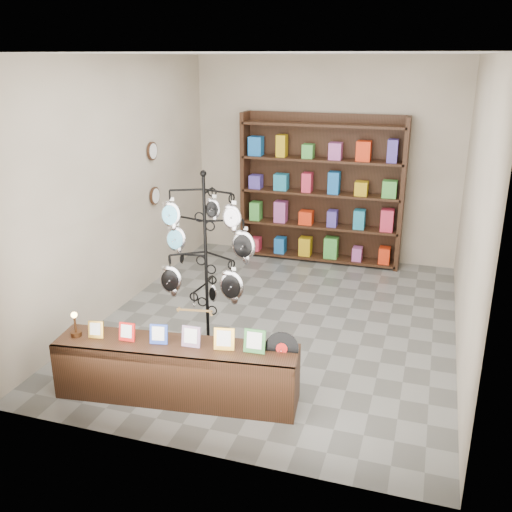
{
  "coord_description": "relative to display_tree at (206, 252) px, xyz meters",
  "views": [
    {
      "loc": [
        1.6,
        -5.93,
        2.97
      ],
      "look_at": [
        0.03,
        -1.0,
        1.16
      ],
      "focal_mm": 40.0,
      "sensor_mm": 36.0,
      "label": 1
    }
  ],
  "objects": [
    {
      "name": "room_envelope",
      "position": [
        0.51,
        0.96,
        0.72
      ],
      "size": [
        5.0,
        5.0,
        5.0
      ],
      "color": "beige",
      "rests_on": "ground"
    },
    {
      "name": "display_tree",
      "position": [
        0.0,
        0.0,
        0.0
      ],
      "size": [
        1.0,
        0.88,
        1.95
      ],
      "rotation": [
        0.0,
        0.0,
        0.09
      ],
      "color": "black",
      "rests_on": "ground"
    },
    {
      "name": "ground",
      "position": [
        0.51,
        0.96,
        -1.13
      ],
      "size": [
        5.0,
        5.0,
        0.0
      ],
      "primitive_type": "plane",
      "color": "slate",
      "rests_on": "ground"
    },
    {
      "name": "back_shelving",
      "position": [
        0.51,
        3.26,
        -0.1
      ],
      "size": [
        2.42,
        0.36,
        2.2
      ],
      "color": "black",
      "rests_on": "ground"
    },
    {
      "name": "front_shelf",
      "position": [
        0.05,
        -0.86,
        -0.85
      ],
      "size": [
        2.24,
        0.72,
        0.78
      ],
      "rotation": [
        0.0,
        0.0,
        0.12
      ],
      "color": "black",
      "rests_on": "ground"
    },
    {
      "name": "wall_clocks",
      "position": [
        -1.46,
        1.76,
        0.37
      ],
      "size": [
        0.03,
        0.24,
        0.84
      ],
      "color": "black",
      "rests_on": "ground"
    }
  ]
}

